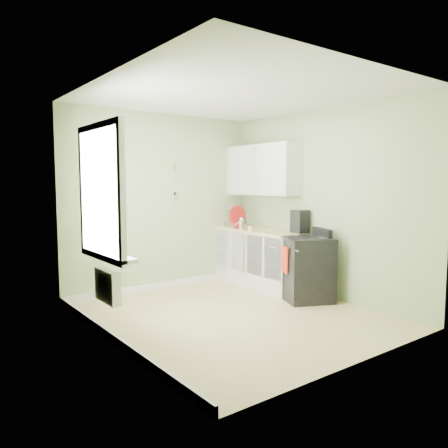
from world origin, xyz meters
TOP-DOWN VIEW (x-y plane):
  - floor at (0.00, 0.00)m, footprint 3.20×3.60m
  - ceiling at (0.00, 0.00)m, footprint 3.20×3.60m
  - wall_back at (0.00, 1.81)m, footprint 3.20×0.02m
  - wall_left at (-1.61, 0.00)m, footprint 0.02×3.60m
  - wall_right at (1.61, 0.00)m, footprint 0.02×3.60m
  - base_cabinets at (1.30, 1.00)m, footprint 0.60×1.60m
  - countertop at (1.29, 1.00)m, footprint 0.64×1.60m
  - upper_cabinets at (1.43, 1.10)m, footprint 0.35×1.40m
  - window at (-1.58, 0.30)m, footprint 0.06×1.14m
  - window_sill at (-1.51, 0.30)m, footprint 0.18×1.14m
  - radiator at (-1.54, 0.25)m, footprint 0.12×0.50m
  - wall_utensils at (0.20, 1.78)m, footprint 0.02×0.14m
  - stove at (1.28, 0.01)m, footprint 0.91×0.92m
  - stand_mixer at (1.27, 1.74)m, footprint 0.21×0.35m
  - kettle at (1.05, 1.18)m, footprint 0.19×0.11m
  - coffee_maker at (1.45, 0.30)m, footprint 0.21×0.23m
  - red_tray at (1.05, 1.26)m, footprint 0.39×0.14m
  - jar at (1.05, 0.95)m, footprint 0.08×0.08m
  - plant_a at (-1.50, 0.04)m, footprint 0.19×0.19m
  - plant_b at (-1.50, 0.21)m, footprint 0.18×0.20m
  - plant_c at (-1.50, 0.62)m, footprint 0.21×0.21m

SIDE VIEW (x-z plane):
  - floor at x=0.00m, z-range -0.02..0.00m
  - base_cabinets at x=1.30m, z-range 0.00..0.87m
  - stove at x=1.28m, z-range -0.05..0.96m
  - radiator at x=-1.54m, z-range 0.38..0.73m
  - window_sill at x=-1.51m, z-range 0.86..0.90m
  - countertop at x=1.29m, z-range 0.87..0.91m
  - jar at x=1.05m, z-range 0.91..1.00m
  - kettle at x=1.05m, z-range 0.91..1.10m
  - plant_b at x=-1.50m, z-range 0.90..1.19m
  - plant_a at x=-1.50m, z-range 0.90..1.21m
  - plant_c at x=-1.50m, z-range 0.90..1.22m
  - coffee_maker at x=1.45m, z-range 0.90..1.24m
  - stand_mixer at x=1.27m, z-range 0.88..1.29m
  - red_tray at x=1.05m, z-range 0.91..1.29m
  - wall_back at x=0.00m, z-range 0.00..2.70m
  - wall_left at x=-1.61m, z-range 0.00..2.70m
  - wall_right at x=1.61m, z-range 0.00..2.70m
  - window at x=-1.58m, z-range 0.83..2.27m
  - wall_utensils at x=0.20m, z-range 1.27..1.85m
  - upper_cabinets at x=1.43m, z-range 1.45..2.25m
  - ceiling at x=0.00m, z-range 2.70..2.72m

